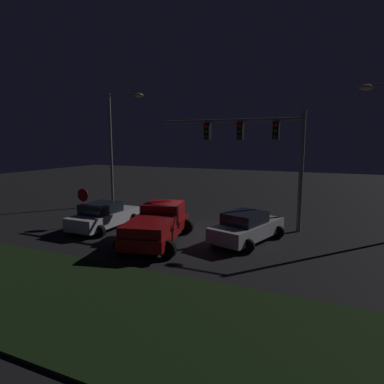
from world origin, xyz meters
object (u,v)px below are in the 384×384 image
object	(u,v)px
traffic_signal_gantry	(257,142)
stop_sign	(83,200)
car_sedan_far	(104,216)
car_sedan	(247,227)
street_lamp_left	(117,136)
pickup_truck	(158,223)

from	to	relation	value
traffic_signal_gantry	stop_sign	distance (m)	10.47
car_sedan_far	car_sedan	bearing A→B (deg)	-82.65
car_sedan	street_lamp_left	distance (m)	13.19
car_sedan	traffic_signal_gantry	xyz separation A→B (m)	(-0.31, 2.96, 4.16)
stop_sign	street_lamp_left	bearing A→B (deg)	107.40
street_lamp_left	stop_sign	world-z (taller)	street_lamp_left
car_sedan_far	street_lamp_left	distance (m)	8.16
pickup_truck	stop_sign	distance (m)	5.63
street_lamp_left	traffic_signal_gantry	bearing A→B (deg)	-10.62
car_sedan	car_sedan_far	distance (m)	8.09
pickup_truck	stop_sign	bearing A→B (deg)	66.76
pickup_truck	street_lamp_left	world-z (taller)	street_lamp_left
pickup_truck	stop_sign	xyz separation A→B (m)	(-5.51, 0.97, 0.56)
traffic_signal_gantry	street_lamp_left	size ratio (longest dim) A/B	0.99
car_sedan	street_lamp_left	size ratio (longest dim) A/B	0.56
stop_sign	car_sedan_far	bearing A→B (deg)	0.54
car_sedan_far	stop_sign	xyz separation A→B (m)	(-1.41, -0.01, 0.82)
pickup_truck	street_lamp_left	bearing A→B (deg)	33.61
car_sedan	traffic_signal_gantry	size ratio (longest dim) A/B	0.57
car_sedan	stop_sign	bearing A→B (deg)	112.06
pickup_truck	car_sedan	size ratio (longest dim) A/B	1.21
street_lamp_left	car_sedan	bearing A→B (deg)	-23.93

